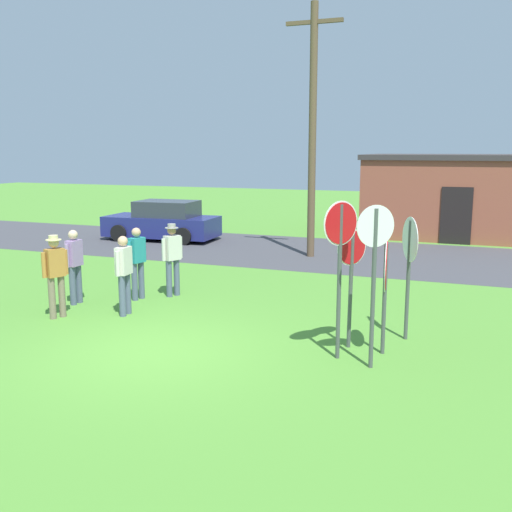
{
  "coord_description": "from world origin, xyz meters",
  "views": [
    {
      "loc": [
        5.12,
        -8.44,
        3.48
      ],
      "look_at": [
        0.88,
        2.63,
        1.3
      ],
      "focal_mm": 41.19,
      "sensor_mm": 36.0,
      "label": 1
    }
  ],
  "objects_px": {
    "stop_sign_tallest": "(374,261)",
    "person_on_left": "(172,255)",
    "person_in_blue": "(55,271)",
    "person_in_teal": "(137,259)",
    "stop_sign_leaning_left": "(386,277)",
    "person_in_dark_shirt": "(124,271)",
    "stop_sign_far_back": "(409,256)",
    "parked_car_on_street": "(163,222)",
    "utility_pole": "(313,128)",
    "stop_sign_low_front": "(351,269)",
    "person_with_sunhat": "(75,263)",
    "stop_sign_rear_left": "(340,253)"
  },
  "relations": [
    {
      "from": "stop_sign_rear_left",
      "to": "person_in_dark_shirt",
      "type": "distance_m",
      "value": 4.97
    },
    {
      "from": "stop_sign_tallest",
      "to": "person_in_teal",
      "type": "bearing_deg",
      "value": 157.57
    },
    {
      "from": "parked_car_on_street",
      "to": "person_in_blue",
      "type": "distance_m",
      "value": 10.64
    },
    {
      "from": "parked_car_on_street",
      "to": "person_with_sunhat",
      "type": "height_order",
      "value": "person_with_sunhat"
    },
    {
      "from": "stop_sign_rear_left",
      "to": "person_in_dark_shirt",
      "type": "relative_size",
      "value": 1.57
    },
    {
      "from": "parked_car_on_street",
      "to": "stop_sign_low_front",
      "type": "height_order",
      "value": "stop_sign_low_front"
    },
    {
      "from": "person_with_sunhat",
      "to": "parked_car_on_street",
      "type": "bearing_deg",
      "value": 107.96
    },
    {
      "from": "stop_sign_low_front",
      "to": "person_with_sunhat",
      "type": "height_order",
      "value": "stop_sign_low_front"
    },
    {
      "from": "stop_sign_far_back",
      "to": "stop_sign_low_front",
      "type": "distance_m",
      "value": 1.22
    },
    {
      "from": "stop_sign_leaning_left",
      "to": "stop_sign_tallest",
      "type": "bearing_deg",
      "value": -96.18
    },
    {
      "from": "utility_pole",
      "to": "parked_car_on_street",
      "type": "xyz_separation_m",
      "value": [
        -6.28,
        1.39,
        -3.43
      ]
    },
    {
      "from": "utility_pole",
      "to": "person_with_sunhat",
      "type": "relative_size",
      "value": 4.66
    },
    {
      "from": "stop_sign_low_front",
      "to": "person_in_teal",
      "type": "xyz_separation_m",
      "value": [
        -5.32,
        1.58,
        -0.47
      ]
    },
    {
      "from": "stop_sign_leaning_left",
      "to": "person_in_teal",
      "type": "height_order",
      "value": "stop_sign_leaning_left"
    },
    {
      "from": "utility_pole",
      "to": "stop_sign_low_front",
      "type": "relative_size",
      "value": 3.71
    },
    {
      "from": "parked_car_on_street",
      "to": "person_on_left",
      "type": "height_order",
      "value": "person_on_left"
    },
    {
      "from": "stop_sign_tallest",
      "to": "stop_sign_low_front",
      "type": "distance_m",
      "value": 1.04
    },
    {
      "from": "person_in_blue",
      "to": "person_on_left",
      "type": "xyz_separation_m",
      "value": [
        1.35,
        2.48,
        0.0
      ]
    },
    {
      "from": "utility_pole",
      "to": "person_in_blue",
      "type": "height_order",
      "value": "utility_pole"
    },
    {
      "from": "stop_sign_leaning_left",
      "to": "person_in_dark_shirt",
      "type": "bearing_deg",
      "value": 175.21
    },
    {
      "from": "parked_car_on_street",
      "to": "stop_sign_low_front",
      "type": "distance_m",
      "value": 13.56
    },
    {
      "from": "person_in_dark_shirt",
      "to": "stop_sign_leaning_left",
      "type": "bearing_deg",
      "value": -4.79
    },
    {
      "from": "person_with_sunhat",
      "to": "person_in_teal",
      "type": "relative_size",
      "value": 1.0
    },
    {
      "from": "person_on_left",
      "to": "person_in_teal",
      "type": "bearing_deg",
      "value": -136.43
    },
    {
      "from": "stop_sign_low_front",
      "to": "person_on_left",
      "type": "relative_size",
      "value": 1.22
    },
    {
      "from": "person_in_blue",
      "to": "parked_car_on_street",
      "type": "bearing_deg",
      "value": 108.02
    },
    {
      "from": "parked_car_on_street",
      "to": "stop_sign_low_front",
      "type": "relative_size",
      "value": 2.07
    },
    {
      "from": "stop_sign_far_back",
      "to": "stop_sign_low_front",
      "type": "bearing_deg",
      "value": -136.52
    },
    {
      "from": "parked_car_on_street",
      "to": "stop_sign_far_back",
      "type": "bearing_deg",
      "value": -41.16
    },
    {
      "from": "person_in_dark_shirt",
      "to": "person_in_blue",
      "type": "height_order",
      "value": "person_in_blue"
    },
    {
      "from": "stop_sign_tallest",
      "to": "person_in_teal",
      "type": "relative_size",
      "value": 1.55
    },
    {
      "from": "person_in_dark_shirt",
      "to": "stop_sign_far_back",
      "type": "bearing_deg",
      "value": 4.79
    },
    {
      "from": "stop_sign_far_back",
      "to": "person_in_blue",
      "type": "distance_m",
      "value": 7.07
    },
    {
      "from": "stop_sign_tallest",
      "to": "person_in_blue",
      "type": "xyz_separation_m",
      "value": [
        -6.59,
        0.5,
        -0.77
      ]
    },
    {
      "from": "person_on_left",
      "to": "stop_sign_leaning_left",
      "type": "bearing_deg",
      "value": -22.98
    },
    {
      "from": "stop_sign_far_back",
      "to": "person_in_dark_shirt",
      "type": "xyz_separation_m",
      "value": [
        -5.75,
        -0.48,
        -0.62
      ]
    },
    {
      "from": "person_in_blue",
      "to": "person_in_dark_shirt",
      "type": "bearing_deg",
      "value": 29.82
    },
    {
      "from": "stop_sign_tallest",
      "to": "stop_sign_rear_left",
      "type": "height_order",
      "value": "stop_sign_rear_left"
    },
    {
      "from": "stop_sign_low_front",
      "to": "person_on_left",
      "type": "height_order",
      "value": "stop_sign_low_front"
    },
    {
      "from": "stop_sign_far_back",
      "to": "stop_sign_leaning_left",
      "type": "bearing_deg",
      "value": -106.26
    },
    {
      "from": "stop_sign_low_front",
      "to": "person_in_dark_shirt",
      "type": "distance_m",
      "value": 4.9
    },
    {
      "from": "utility_pole",
      "to": "stop_sign_low_front",
      "type": "bearing_deg",
      "value": -69.89
    },
    {
      "from": "person_in_teal",
      "to": "person_with_sunhat",
      "type": "bearing_deg",
      "value": -142.64
    },
    {
      "from": "stop_sign_tallest",
      "to": "person_on_left",
      "type": "height_order",
      "value": "stop_sign_tallest"
    },
    {
      "from": "stop_sign_low_front",
      "to": "person_on_left",
      "type": "xyz_separation_m",
      "value": [
        -4.71,
        2.15,
        -0.43
      ]
    },
    {
      "from": "stop_sign_far_back",
      "to": "person_on_left",
      "type": "xyz_separation_m",
      "value": [
        -5.59,
        1.32,
        -0.58
      ]
    },
    {
      "from": "parked_car_on_street",
      "to": "person_in_dark_shirt",
      "type": "xyz_separation_m",
      "value": [
        4.49,
        -9.43,
        0.26
      ]
    },
    {
      "from": "person_in_blue",
      "to": "person_in_teal",
      "type": "relative_size",
      "value": 1.03
    },
    {
      "from": "person_in_dark_shirt",
      "to": "person_in_teal",
      "type": "xyz_separation_m",
      "value": [
        -0.45,
        1.22,
        0.0
      ]
    },
    {
      "from": "parked_car_on_street",
      "to": "stop_sign_leaning_left",
      "type": "height_order",
      "value": "stop_sign_leaning_left"
    }
  ]
}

